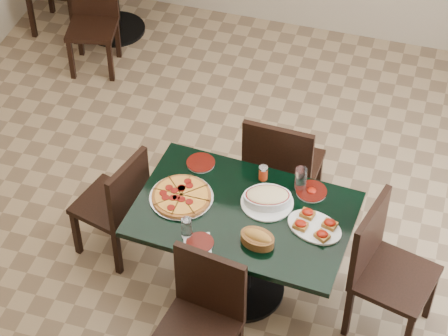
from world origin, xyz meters
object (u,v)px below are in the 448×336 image
(lasagna_casserole, at_px, (267,198))
(back_chair_near, at_px, (93,16))
(main_table, at_px, (243,232))
(chair_right, at_px, (383,264))
(bread_basket, at_px, (257,238))
(bruschetta_platter, at_px, (315,225))
(chair_near, at_px, (202,315))
(chair_left, at_px, (118,202))
(chair_far, at_px, (281,167))
(pepperoni_pizza, at_px, (181,196))

(lasagna_casserole, bearing_deg, back_chair_near, 120.54)
(main_table, height_order, back_chair_near, back_chair_near)
(chair_right, distance_m, bread_basket, 0.80)
(bread_basket, relative_size, bruschetta_platter, 0.58)
(main_table, bearing_deg, chair_near, -91.41)
(lasagna_casserole, bearing_deg, chair_near, -118.55)
(chair_left, relative_size, lasagna_casserole, 2.60)
(bread_basket, bearing_deg, chair_far, 106.30)
(lasagna_casserole, distance_m, bread_basket, 0.33)
(bruschetta_platter, bearing_deg, pepperoni_pizza, -160.89)
(chair_far, height_order, chair_near, chair_far)
(chair_near, bearing_deg, pepperoni_pizza, 126.01)
(chair_far, relative_size, pepperoni_pizza, 2.53)
(chair_near, relative_size, back_chair_near, 1.12)
(main_table, xyz_separation_m, chair_near, (-0.06, -0.65, -0.04))
(bread_basket, bearing_deg, lasagna_casserole, 106.69)
(chair_far, bearing_deg, bread_basket, 96.54)
(main_table, xyz_separation_m, back_chair_near, (-1.88, 2.04, -0.10))
(chair_near, bearing_deg, chair_left, 146.34)
(main_table, distance_m, back_chair_near, 2.77)
(chair_left, xyz_separation_m, bread_basket, (1.02, -0.31, 0.31))
(pepperoni_pizza, bearing_deg, chair_left, 169.04)
(bread_basket, bearing_deg, chair_left, 175.40)
(chair_far, xyz_separation_m, chair_left, (-0.96, -0.54, -0.08))
(main_table, height_order, chair_right, chair_right)
(bread_basket, bearing_deg, chair_near, -102.94)
(main_table, relative_size, back_chair_near, 1.62)
(chair_right, distance_m, lasagna_casserole, 0.80)
(bruschetta_platter, bearing_deg, lasagna_casserole, 179.54)
(chair_right, height_order, bruschetta_platter, chair_right)
(chair_left, relative_size, back_chair_near, 1.03)
(chair_near, xyz_separation_m, bread_basket, (0.20, 0.43, 0.26))
(chair_left, bearing_deg, bread_basket, 87.72)
(chair_left, distance_m, pepperoni_pizza, 0.57)
(lasagna_casserole, bearing_deg, chair_far, 78.49)
(chair_near, bearing_deg, bread_basket, 73.42)
(lasagna_casserole, bearing_deg, main_table, -151.83)
(back_chair_near, distance_m, pepperoni_pizza, 2.54)
(main_table, bearing_deg, chair_right, 4.72)
(pepperoni_pizza, bearing_deg, chair_far, 53.06)
(chair_left, xyz_separation_m, bruschetta_platter, (1.32, -0.10, 0.29))
(pepperoni_pizza, bearing_deg, back_chair_near, 125.93)
(main_table, bearing_deg, chair_left, 177.71)
(bruschetta_platter, bearing_deg, bread_basket, -125.19)
(chair_far, distance_m, bread_basket, 0.88)
(main_table, height_order, chair_near, chair_near)
(chair_far, relative_size, chair_near, 1.06)
(chair_far, height_order, bread_basket, chair_far)
(lasagna_casserole, relative_size, bruschetta_platter, 0.82)
(chair_near, height_order, pepperoni_pizza, chair_near)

